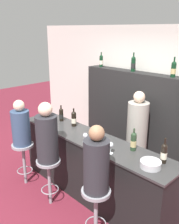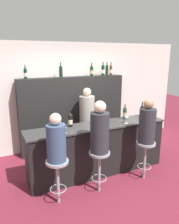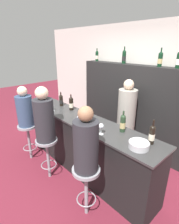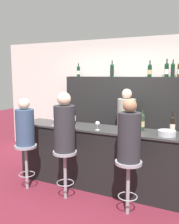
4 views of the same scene
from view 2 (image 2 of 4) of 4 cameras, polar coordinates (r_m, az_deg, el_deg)
ground_plane at (r=4.40m, az=3.80°, el=-16.82°), size 16.00×16.00×0.00m
wall_back at (r=5.51m, az=-5.20°, el=4.21°), size 6.40×0.05×2.60m
bar_counter at (r=4.37m, az=2.23°, el=-9.59°), size 2.78×0.57×1.00m
back_bar_cabinet at (r=5.40m, az=-4.29°, el=-0.39°), size 2.60×0.28×1.79m
wine_bottle_counter_0 at (r=3.97m, az=-9.59°, el=-2.83°), size 0.08×0.08×0.28m
wine_bottle_counter_1 at (r=4.06m, az=-5.03°, el=-2.10°), size 0.08×0.08×0.30m
wine_bottle_counter_2 at (r=4.59m, az=9.20°, el=-0.22°), size 0.08×0.08×0.31m
wine_bottle_counter_3 at (r=4.85m, az=13.56°, el=0.33°), size 0.07×0.07×0.32m
wine_bottle_backbar_0 at (r=4.95m, az=-16.40°, el=9.67°), size 0.07×0.07×0.29m
wine_bottle_backbar_1 at (r=5.13m, az=-7.49°, el=10.47°), size 0.08×0.08×0.34m
wine_bottle_backbar_2 at (r=5.42m, az=0.55°, el=10.72°), size 0.08×0.08×0.32m
wine_bottle_backbar_3 at (r=5.57m, az=3.54°, el=10.89°), size 0.08×0.08×0.34m
wine_bottle_backbar_4 at (r=5.62m, az=4.57°, el=10.88°), size 0.07×0.07×0.32m
wine_bottle_backbar_5 at (r=5.68m, az=5.60°, el=10.88°), size 0.07×0.07×0.33m
wine_glass_0 at (r=3.75m, az=-6.58°, el=-4.22°), size 0.07×0.07×0.13m
wine_glass_1 at (r=4.05m, az=4.16°, el=-2.57°), size 0.08×0.08×0.14m
wine_glass_2 at (r=4.29m, az=9.68°, el=-1.49°), size 0.07×0.07×0.16m
metal_bowl at (r=4.70m, az=14.56°, el=-1.32°), size 0.25×0.25×0.08m
bar_stool_left at (r=3.52m, az=-8.37°, el=-14.87°), size 0.35×0.35×0.73m
guest_seated_left at (r=3.31m, az=-8.69°, el=-7.44°), size 0.29×0.29×0.75m
bar_stool_middle at (r=3.76m, az=2.58°, el=-12.68°), size 0.35×0.35×0.73m
guest_seated_middle at (r=3.55m, az=2.68°, el=-4.77°), size 0.31×0.31×0.87m
bar_stool_right at (r=4.26m, az=14.37°, el=-9.77°), size 0.35×0.35×0.73m
guest_seated_right at (r=4.07m, az=14.83°, el=-3.05°), size 0.30×0.30×0.81m
bartender at (r=5.14m, az=-0.65°, el=-3.13°), size 0.35×0.35×1.58m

